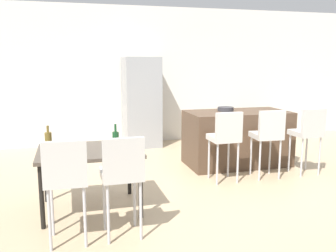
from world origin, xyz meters
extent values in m
plane|color=tan|center=(0.00, 0.00, 0.00)|extent=(10.00, 10.00, 0.00)
cube|color=silver|center=(0.00, 3.09, 1.45)|extent=(10.00, 0.12, 2.90)
cube|color=#4C3828|center=(0.63, 0.82, 0.46)|extent=(1.71, 0.89, 0.92)
cube|color=beige|center=(0.04, 0.05, 0.65)|extent=(0.40, 0.40, 0.08)
cube|color=beige|center=(0.05, -0.12, 0.87)|extent=(0.40, 0.06, 0.36)
cylinder|color=#B2B2B7|center=(-0.12, 0.21, 0.30)|extent=(0.03, 0.03, 0.61)
cylinder|color=#B2B2B7|center=(0.20, 0.22, 0.30)|extent=(0.03, 0.03, 0.61)
cylinder|color=#B2B2B7|center=(-0.11, -0.11, 0.30)|extent=(0.03, 0.03, 0.61)
cylinder|color=#B2B2B7|center=(0.21, -0.10, 0.30)|extent=(0.03, 0.03, 0.61)
cube|color=beige|center=(0.74, 0.05, 0.65)|extent=(0.43, 0.43, 0.08)
cube|color=beige|center=(0.73, -0.12, 0.87)|extent=(0.40, 0.09, 0.36)
cylinder|color=#B2B2B7|center=(0.59, 0.22, 0.30)|extent=(0.03, 0.03, 0.61)
cylinder|color=#B2B2B7|center=(0.91, 0.20, 0.30)|extent=(0.03, 0.03, 0.61)
cylinder|color=#B2B2B7|center=(0.57, -0.09, 0.30)|extent=(0.03, 0.03, 0.61)
cylinder|color=#B2B2B7|center=(0.89, -0.12, 0.30)|extent=(0.03, 0.03, 0.61)
cube|color=beige|center=(1.43, 0.05, 0.65)|extent=(0.41, 0.41, 0.08)
cube|color=beige|center=(1.43, -0.12, 0.87)|extent=(0.40, 0.07, 0.36)
cylinder|color=#B2B2B7|center=(1.27, 0.21, 0.30)|extent=(0.03, 0.03, 0.61)
cylinder|color=#B2B2B7|center=(1.59, 0.22, 0.30)|extent=(0.03, 0.03, 0.61)
cylinder|color=#B2B2B7|center=(1.27, -0.11, 0.30)|extent=(0.03, 0.03, 0.61)
cylinder|color=#B2B2B7|center=(1.59, -0.10, 0.30)|extent=(0.03, 0.03, 0.61)
cube|color=#4C4238|center=(-1.91, -0.52, 0.72)|extent=(1.18, 0.91, 0.04)
cylinder|color=black|center=(-2.44, -0.13, 0.35)|extent=(0.05, 0.05, 0.70)
cylinder|color=black|center=(-1.39, -0.13, 0.35)|extent=(0.05, 0.05, 0.70)
cylinder|color=black|center=(-2.44, -0.92, 0.35)|extent=(0.05, 0.05, 0.70)
cylinder|color=black|center=(-1.39, -0.92, 0.35)|extent=(0.05, 0.05, 0.70)
cube|color=beige|center=(-2.18, -1.28, 0.65)|extent=(0.41, 0.41, 0.08)
cube|color=beige|center=(-2.19, -1.45, 0.87)|extent=(0.40, 0.07, 0.36)
cylinder|color=#B2B2B7|center=(-2.33, -1.11, 0.30)|extent=(0.03, 0.03, 0.61)
cylinder|color=#B2B2B7|center=(-2.01, -1.13, 0.30)|extent=(0.03, 0.03, 0.61)
cylinder|color=#B2B2B7|center=(-2.35, -1.43, 0.30)|extent=(0.03, 0.03, 0.61)
cylinder|color=#B2B2B7|center=(-2.03, -1.45, 0.30)|extent=(0.03, 0.03, 0.61)
cube|color=beige|center=(-1.65, -1.28, 0.65)|extent=(0.41, 0.41, 0.08)
cube|color=beige|center=(-1.65, -1.45, 0.87)|extent=(0.40, 0.07, 0.36)
cylinder|color=#B2B2B7|center=(-1.81, -1.12, 0.30)|extent=(0.03, 0.03, 0.61)
cylinder|color=#B2B2B7|center=(-1.49, -1.12, 0.30)|extent=(0.03, 0.03, 0.61)
cylinder|color=#B2B2B7|center=(-1.81, -1.44, 0.30)|extent=(0.03, 0.03, 0.61)
cylinder|color=#B2B2B7|center=(-1.49, -1.44, 0.30)|extent=(0.03, 0.03, 0.61)
cylinder|color=#194723|center=(-1.63, -0.72, 0.86)|extent=(0.07, 0.07, 0.23)
cylinder|color=#194723|center=(-1.63, -0.72, 1.02)|extent=(0.03, 0.03, 0.09)
cylinder|color=brown|center=(-2.37, -0.42, 0.84)|extent=(0.08, 0.08, 0.21)
cylinder|color=brown|center=(-2.37, -0.42, 0.99)|extent=(0.03, 0.03, 0.08)
cylinder|color=silver|center=(-1.72, -0.28, 0.74)|extent=(0.06, 0.06, 0.00)
cylinder|color=silver|center=(-1.72, -0.28, 0.78)|extent=(0.01, 0.01, 0.08)
cone|color=silver|center=(-1.72, -0.28, 0.87)|extent=(0.07, 0.07, 0.09)
cylinder|color=silver|center=(-2.05, -0.53, 0.74)|extent=(0.06, 0.06, 0.00)
cylinder|color=silver|center=(-2.05, -0.53, 0.78)|extent=(0.01, 0.01, 0.08)
cone|color=silver|center=(-2.05, -0.53, 0.87)|extent=(0.07, 0.07, 0.09)
cube|color=#939699|center=(-0.66, 2.65, 0.92)|extent=(0.72, 0.68, 1.84)
cylinder|color=#333338|center=(0.45, 0.92, 0.96)|extent=(0.27, 0.27, 0.07)
cylinder|color=#38383D|center=(1.93, 2.64, 0.11)|extent=(0.24, 0.24, 0.22)
sphere|color=#2D6B33|center=(1.93, 2.64, 0.41)|extent=(0.42, 0.42, 0.42)
camera|label=1|loc=(-2.13, -4.81, 1.76)|focal=39.31mm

